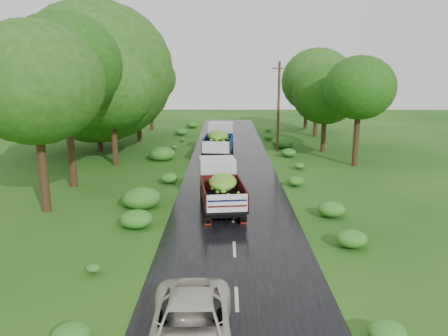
{
  "coord_description": "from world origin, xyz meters",
  "views": [
    {
      "loc": [
        -0.36,
        -17.04,
        7.53
      ],
      "look_at": [
        -0.47,
        7.77,
        1.7
      ],
      "focal_mm": 35.0,
      "sensor_mm": 36.0,
      "label": 1
    }
  ],
  "objects_px": {
    "truck_near": "(220,184)",
    "car": "(191,328)",
    "utility_pole": "(278,106)",
    "truck_far": "(219,139)"
  },
  "relations": [
    {
      "from": "truck_near",
      "to": "car",
      "type": "xyz_separation_m",
      "value": [
        -0.64,
        -12.15,
        -0.66
      ]
    },
    {
      "from": "truck_near",
      "to": "utility_pole",
      "type": "bearing_deg",
      "value": 66.45
    },
    {
      "from": "truck_far",
      "to": "car",
      "type": "relative_size",
      "value": 1.31
    },
    {
      "from": "truck_far",
      "to": "utility_pole",
      "type": "bearing_deg",
      "value": 25.82
    },
    {
      "from": "truck_near",
      "to": "car",
      "type": "height_order",
      "value": "truck_near"
    },
    {
      "from": "utility_pole",
      "to": "truck_near",
      "type": "bearing_deg",
      "value": -125.23
    },
    {
      "from": "car",
      "to": "utility_pole",
      "type": "bearing_deg",
      "value": 76.9
    },
    {
      "from": "truck_near",
      "to": "truck_far",
      "type": "distance_m",
      "value": 13.97
    },
    {
      "from": "truck_near",
      "to": "truck_far",
      "type": "relative_size",
      "value": 0.92
    },
    {
      "from": "truck_near",
      "to": "utility_pole",
      "type": "height_order",
      "value": "utility_pole"
    }
  ]
}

